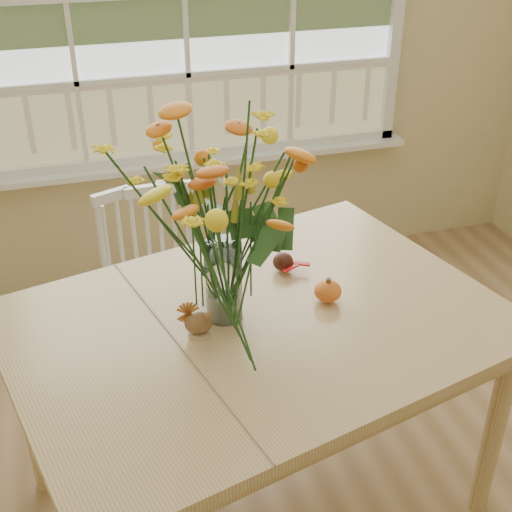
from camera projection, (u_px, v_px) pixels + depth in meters
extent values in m
cube|color=#D4C288|center=(185.00, 32.00, 3.37)|extent=(4.00, 0.02, 2.70)
cube|color=white|center=(194.00, 162.00, 3.65)|extent=(2.42, 0.12, 0.03)
cube|color=tan|center=(258.00, 323.00, 2.20)|extent=(1.76, 1.45, 0.04)
cube|color=tan|center=(258.00, 341.00, 2.23)|extent=(1.62, 1.30, 0.10)
cylinder|color=tan|center=(29.00, 408.00, 2.45)|extent=(0.07, 0.07, 0.78)
cylinder|color=tan|center=(494.00, 429.00, 2.36)|extent=(0.07, 0.07, 0.78)
cylinder|color=tan|center=(336.00, 300.00, 3.05)|extent=(0.07, 0.07, 0.78)
cube|color=white|center=(162.00, 311.00, 2.89)|extent=(0.46, 0.44, 0.05)
cube|color=white|center=(149.00, 243.00, 2.90)|extent=(0.43, 0.07, 0.49)
cylinder|color=white|center=(136.00, 385.00, 2.83)|extent=(0.04, 0.04, 0.42)
cylinder|color=white|center=(122.00, 341.00, 3.09)|extent=(0.04, 0.04, 0.42)
cylinder|color=white|center=(212.00, 367.00, 2.93)|extent=(0.04, 0.04, 0.42)
cylinder|color=white|center=(192.00, 326.00, 3.19)|extent=(0.04, 0.04, 0.42)
cylinder|color=white|center=(224.00, 281.00, 2.13)|extent=(0.12, 0.12, 0.27)
ellipsoid|color=#E15C1A|center=(328.00, 292.00, 2.25)|extent=(0.09, 0.09, 0.07)
cylinder|color=#CCB78C|center=(199.00, 333.00, 2.11)|extent=(0.07, 0.07, 0.01)
ellipsoid|color=brown|center=(199.00, 323.00, 2.09)|extent=(0.09, 0.07, 0.07)
ellipsoid|color=#38160F|center=(283.00, 262.00, 2.42)|extent=(0.07, 0.07, 0.07)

